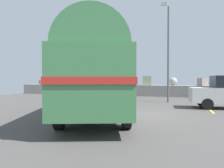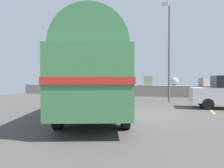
# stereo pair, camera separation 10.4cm
# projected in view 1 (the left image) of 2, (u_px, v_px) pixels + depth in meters

# --- Properties ---
(ground) EXTENTS (32.00, 26.00, 0.02)m
(ground) POSITION_uv_depth(u_px,v_px,m) (136.00, 115.00, 9.96)
(ground) COLOR #4C4946
(breakwater) EXTENTS (31.36, 2.12, 2.43)m
(breakwater) POSITION_uv_depth(u_px,v_px,m) (163.00, 89.00, 21.08)
(breakwater) COLOR gray
(breakwater) RESTS_ON ground
(vintage_coach) EXTENTS (5.18, 8.88, 3.70)m
(vintage_coach) POSITION_uv_depth(u_px,v_px,m) (96.00, 71.00, 9.58)
(vintage_coach) COLOR black
(vintage_coach) RESTS_ON ground
(lamp_post) EXTENTS (0.54, 1.00, 6.95)m
(lamp_post) POSITION_uv_depth(u_px,v_px,m) (168.00, 49.00, 15.19)
(lamp_post) COLOR #5B5B60
(lamp_post) RESTS_ON ground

